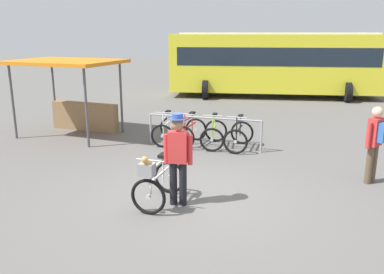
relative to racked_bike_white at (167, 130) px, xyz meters
The scene contains 11 objects.
ground_plane 4.03m from the racked_bike_white, 61.38° to the right, with size 80.00×80.00×0.00m, color #605E5B.
bike_rack_rail 1.21m from the racked_bike_white, ahead, with size 3.21×0.14×0.88m.
racked_bike_white is the anchor object (origin of this frame).
racked_bike_red 0.70m from the racked_bike_white, ahead, with size 0.70×1.12×0.97m.
racked_bike_lime 1.40m from the racked_bike_white, ahead, with size 0.83×1.20×0.98m.
racked_bike_black 2.10m from the racked_bike_white, ahead, with size 0.69×1.13×0.97m.
featured_bicycle 4.34m from the racked_bike_white, 70.49° to the right, with size 0.66×1.21×1.09m.
person_with_featured_bike 4.35m from the racked_bike_white, 65.32° to the right, with size 0.52×0.32×1.72m.
pedestrian_with_backpack 5.56m from the racked_bike_white, 16.63° to the right, with size 0.44×0.47×1.64m.
bus_distant 9.89m from the racked_bike_white, 79.38° to the left, with size 10.29×4.63×3.08m.
market_stall 3.29m from the racked_bike_white, behind, with size 3.22×2.47×2.30m.
Camera 1 is at (2.29, -6.86, 3.11)m, focal length 37.48 mm.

